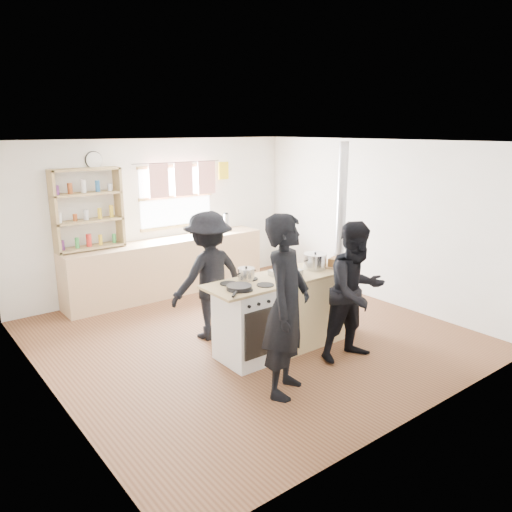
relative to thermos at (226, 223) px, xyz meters
name	(u,v)px	position (x,y,z in m)	size (l,w,h in m)	color
ground	(250,336)	(-1.17, -2.22, -1.06)	(5.00, 5.00, 0.01)	brown
back_counter	(168,267)	(-1.17, 0.00, -0.60)	(3.40, 0.55, 0.90)	tan
shelving_unit	(88,209)	(-2.37, 0.12, 0.46)	(1.00, 0.28, 1.20)	tan
thermos	(226,223)	(0.00, 0.00, 0.00)	(0.10, 0.10, 0.31)	silver
cooking_island	(286,312)	(-1.02, -2.77, -0.59)	(1.97, 0.64, 0.93)	white
skillet_greens	(239,287)	(-1.79, -2.86, -0.10)	(0.40, 0.40, 0.05)	black
roast_tray	(286,272)	(-1.02, -2.75, -0.09)	(0.38, 0.27, 0.07)	silver
stockpot_stove	(246,274)	(-1.51, -2.62, -0.05)	(0.20, 0.20, 0.17)	silver
stockpot_counter	(315,261)	(-0.54, -2.77, -0.02)	(0.30, 0.30, 0.22)	#B4B4B6
bread_board	(335,263)	(-0.27, -2.86, -0.07)	(0.33, 0.29, 0.12)	tan
flue_heater	(338,284)	(-0.13, -2.81, -0.39)	(0.35, 0.35, 2.50)	black
person_near_left	(286,306)	(-1.74, -3.59, -0.12)	(0.68, 0.45, 1.87)	black
person_near_right	(356,292)	(-0.58, -3.49, -0.23)	(0.80, 0.62, 1.65)	black
person_far	(209,276)	(-1.59, -1.91, -0.22)	(1.07, 0.62, 1.66)	black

